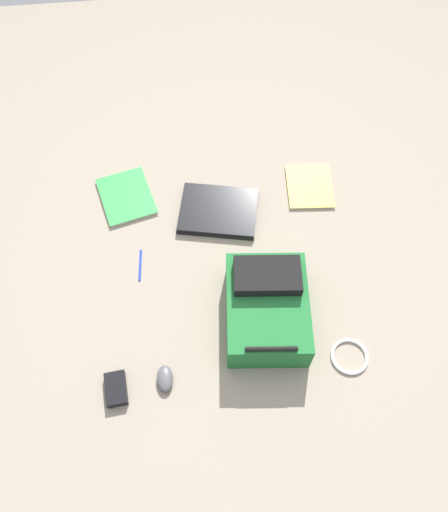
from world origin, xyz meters
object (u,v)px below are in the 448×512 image
at_px(book_comic, 126,196).
at_px(pen_black, 140,265).
at_px(laptop, 218,211).
at_px(power_brick, 116,389).
at_px(book_manual, 310,186).
at_px(cable_coil, 350,356).
at_px(computer_mouse, 165,379).
at_px(backpack, 267,307).

bearing_deg(book_comic, pen_black, 98.23).
xyz_separation_m(laptop, power_brick, (0.43, 0.72, 0.00)).
xyz_separation_m(book_comic, book_manual, (-0.81, 0.03, -0.00)).
bearing_deg(power_brick, cable_coil, -177.94).
xyz_separation_m(cable_coil, pen_black, (0.75, -0.47, -0.00)).
bearing_deg(pen_black, book_comic, -81.77).
relative_size(book_comic, book_manual, 1.21).
bearing_deg(laptop, cable_coil, 120.68).
bearing_deg(cable_coil, laptop, -59.32).
distance_m(computer_mouse, power_brick, 0.17).
bearing_deg(backpack, computer_mouse, 27.99).
height_order(laptop, book_comic, laptop).
distance_m(backpack, power_brick, 0.61).
relative_size(computer_mouse, cable_coil, 0.71).
distance_m(backpack, book_comic, 0.81).
height_order(laptop, computer_mouse, computer_mouse).
distance_m(book_comic, pen_black, 0.35).
bearing_deg(book_comic, backpack, 129.93).
relative_size(laptop, book_comic, 1.19).
bearing_deg(pen_black, cable_coil, 148.02).
relative_size(backpack, book_comic, 1.36).
bearing_deg(book_comic, power_brick, 86.99).
bearing_deg(laptop, power_brick, 58.96).
bearing_deg(laptop, backpack, 104.65).
xyz_separation_m(cable_coil, power_brick, (0.84, 0.03, 0.01)).
distance_m(backpack, computer_mouse, 0.45).
distance_m(computer_mouse, pen_black, 0.49).
bearing_deg(backpack, book_manual, -115.84).
xyz_separation_m(backpack, book_manual, (-0.29, -0.59, -0.08)).
height_order(laptop, pen_black, laptop).
bearing_deg(book_manual, pen_black, 22.85).
bearing_deg(power_brick, book_comic, -93.01).
height_order(book_manual, computer_mouse, computer_mouse).
xyz_separation_m(backpack, laptop, (0.13, -0.50, -0.07)).
height_order(book_comic, pen_black, book_comic).
height_order(book_manual, power_brick, power_brick).
relative_size(computer_mouse, pen_black, 0.69).
bearing_deg(cable_coil, pen_black, -31.98).
bearing_deg(pen_black, laptop, -146.68).
xyz_separation_m(backpack, cable_coil, (-0.28, 0.20, -0.08)).
xyz_separation_m(computer_mouse, power_brick, (0.17, 0.02, -0.00)).
bearing_deg(laptop, book_comic, -17.76).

